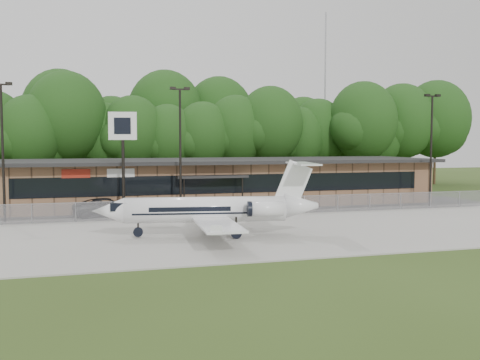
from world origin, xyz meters
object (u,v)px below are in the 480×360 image
object	(u,v)px
business_jet	(214,210)
suv	(108,207)
pole_sign	(123,137)
terminal	(220,181)

from	to	relation	value
business_jet	suv	size ratio (longest dim) A/B	2.62
pole_sign	business_jet	bearing A→B (deg)	-54.33
suv	pole_sign	size ratio (longest dim) A/B	0.65
suv	pole_sign	xyz separation A→B (m)	(1.19, -0.93, 5.55)
business_jet	suv	xyz separation A→B (m)	(-6.02, 11.24, -0.95)
business_jet	suv	world-z (taller)	business_jet
terminal	business_jet	world-z (taller)	business_jet
business_jet	pole_sign	size ratio (longest dim) A/B	1.71
terminal	business_jet	distance (m)	18.05
business_jet	suv	bearing A→B (deg)	127.33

